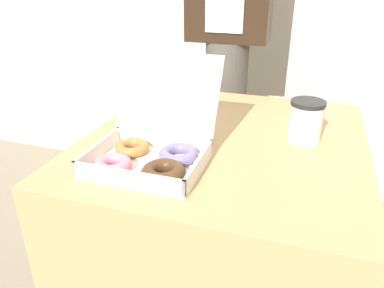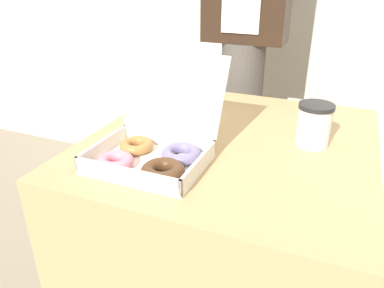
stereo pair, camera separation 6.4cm
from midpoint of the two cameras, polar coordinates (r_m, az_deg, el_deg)
name	(u,v)px [view 1 (the left image)]	position (r m, az deg, el deg)	size (l,w,h in m)	color
table	(221,239)	(1.32, 3.01, -14.30)	(0.81, 0.86, 0.77)	tan
donut_box	(153,149)	(0.97, -7.94, -0.76)	(0.28, 0.35, 0.25)	white
coffee_cup	(306,121)	(1.11, 15.39, 3.36)	(0.10, 0.10, 0.12)	silver
person_customer	(228,34)	(1.68, 4.39, 16.39)	(0.35, 0.20, 1.73)	#4C4742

